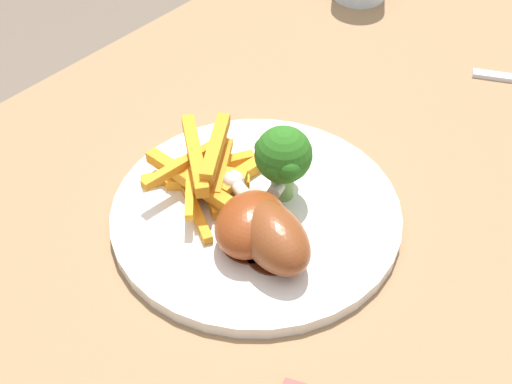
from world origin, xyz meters
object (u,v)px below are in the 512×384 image
(dining_table, at_px, (271,339))
(broccoli_floret_front, at_px, (283,158))
(dinner_plate, at_px, (256,213))
(chicken_drumstick_near, at_px, (277,233))
(carrot_fries_pile, at_px, (206,172))
(chicken_drumstick_far, at_px, (257,218))

(dining_table, bearing_deg, broccoli_floret_front, 32.85)
(dinner_plate, height_order, chicken_drumstick_near, chicken_drumstick_near)
(carrot_fries_pile, bearing_deg, chicken_drumstick_near, -101.99)
(dinner_plate, height_order, broccoli_floret_front, broccoli_floret_front)
(chicken_drumstick_near, height_order, chicken_drumstick_far, chicken_drumstick_near)
(carrot_fries_pile, height_order, chicken_drumstick_near, carrot_fries_pile)
(dinner_plate, xyz_separation_m, chicken_drumstick_far, (-0.02, -0.02, 0.03))
(chicken_drumstick_near, distance_m, chicken_drumstick_far, 0.02)
(dining_table, height_order, chicken_drumstick_far, chicken_drumstick_far)
(dining_table, relative_size, broccoli_floret_front, 16.11)
(dinner_plate, xyz_separation_m, chicken_drumstick_near, (-0.03, -0.04, 0.03))
(broccoli_floret_front, relative_size, carrot_fries_pile, 0.53)
(dining_table, distance_m, chicken_drumstick_far, 0.14)
(dinner_plate, bearing_deg, chicken_drumstick_near, -121.25)
(dining_table, height_order, carrot_fries_pile, carrot_fries_pile)
(chicken_drumstick_near, bearing_deg, broccoli_floret_front, 34.86)
(chicken_drumstick_far, bearing_deg, chicken_drumstick_near, -97.66)
(dinner_plate, height_order, chicken_drumstick_far, chicken_drumstick_far)
(dinner_plate, xyz_separation_m, broccoli_floret_front, (0.03, -0.01, 0.05))
(broccoli_floret_front, xyz_separation_m, chicken_drumstick_near, (-0.05, -0.04, -0.02))
(dinner_plate, bearing_deg, chicken_drumstick_far, -139.00)
(dining_table, xyz_separation_m, broccoli_floret_front, (0.06, 0.04, 0.17))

